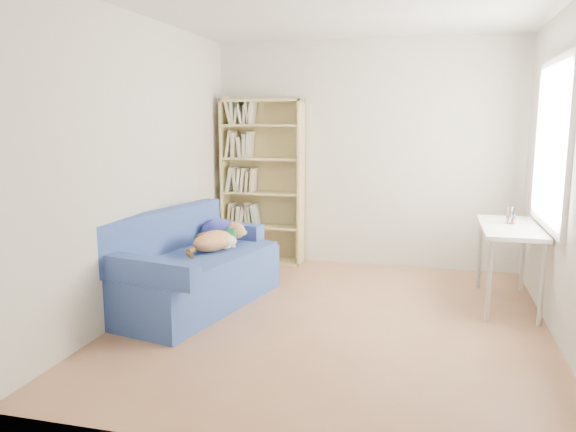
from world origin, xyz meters
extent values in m
plane|color=#916141|center=(0.00, 0.00, 0.00)|extent=(4.00, 4.00, 0.00)
cube|color=silver|center=(0.00, 2.00, 1.30)|extent=(3.50, 0.04, 2.60)
cube|color=silver|center=(0.00, -2.00, 1.30)|extent=(3.50, 0.04, 2.60)
cube|color=silver|center=(-1.75, 0.00, 1.30)|extent=(0.04, 4.00, 2.60)
cube|color=silver|center=(1.75, 0.00, 1.30)|extent=(0.04, 4.00, 2.60)
cube|color=white|center=(0.00, 0.00, 2.60)|extent=(3.50, 4.00, 0.04)
cube|color=white|center=(1.75, 0.60, 1.50)|extent=(0.01, 1.20, 1.30)
cube|color=navy|center=(-1.31, 0.10, 0.22)|extent=(1.18, 1.90, 0.44)
cube|color=navy|center=(-1.65, 0.10, 0.66)|extent=(0.52, 1.76, 0.43)
cube|color=navy|center=(-1.31, 0.90, 0.54)|extent=(0.85, 0.33, 0.20)
cube|color=navy|center=(-1.31, -0.71, 0.54)|extent=(0.85, 0.33, 0.20)
cube|color=navy|center=(-1.29, 0.10, 0.46)|extent=(1.14, 1.76, 0.05)
ellipsoid|color=#30399D|center=(-1.31, 0.69, 0.58)|extent=(0.36, 0.40, 0.27)
ellipsoid|color=#AE5013|center=(-1.20, 0.26, 0.58)|extent=(0.39, 0.53, 0.19)
ellipsoid|color=silver|center=(-1.13, 0.40, 0.56)|extent=(0.21, 0.24, 0.12)
ellipsoid|color=#38260F|center=(-1.23, 0.21, 0.63)|extent=(0.22, 0.27, 0.09)
sphere|color=#AE5013|center=(-1.17, 0.60, 0.63)|extent=(0.17, 0.17, 0.17)
cone|color=#AE5013|center=(-1.20, 0.64, 0.70)|extent=(0.08, 0.08, 0.08)
cone|color=#AE5013|center=(-1.20, 0.56, 0.70)|extent=(0.08, 0.09, 0.08)
cylinder|color=#21A758|center=(-1.18, 0.51, 0.60)|extent=(0.14, 0.08, 0.13)
cylinder|color=#38260F|center=(-1.22, -0.01, 0.54)|extent=(0.06, 0.18, 0.06)
cube|color=tan|center=(-1.65, 1.83, 0.97)|extent=(0.03, 0.30, 1.93)
cube|color=tan|center=(-0.72, 1.83, 0.97)|extent=(0.03, 0.30, 1.93)
cube|color=tan|center=(-1.18, 1.83, 1.92)|extent=(0.97, 0.30, 0.03)
cube|color=tan|center=(-1.18, 1.83, 0.01)|extent=(0.97, 0.30, 0.03)
cube|color=tan|center=(-1.18, 1.97, 0.97)|extent=(0.97, 0.02, 1.93)
cube|color=white|center=(1.47, 0.83, 0.73)|extent=(0.51, 1.12, 0.04)
cylinder|color=silver|center=(1.68, 1.34, 0.35)|extent=(0.04, 0.04, 0.71)
cylinder|color=silver|center=(1.68, 0.32, 0.35)|extent=(0.04, 0.04, 0.71)
cylinder|color=silver|center=(1.27, 1.34, 0.35)|extent=(0.04, 0.04, 0.71)
cylinder|color=silver|center=(1.27, 0.32, 0.35)|extent=(0.04, 0.04, 0.71)
cylinder|color=white|center=(1.49, 0.93, 0.80)|extent=(0.08, 0.08, 0.10)
camera|label=1|loc=(0.76, -4.52, 1.70)|focal=35.00mm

